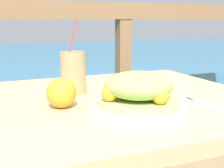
# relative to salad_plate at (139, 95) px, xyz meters

# --- Properties ---
(patio_table) EXTENTS (1.09, 0.80, 0.72)m
(patio_table) POSITION_rel_salad_plate_xyz_m (-0.08, 0.17, -0.15)
(patio_table) COLOR tan
(patio_table) RESTS_ON ground_plane
(railing_fence) EXTENTS (2.80, 0.08, 1.05)m
(railing_fence) POSITION_rel_salad_plate_xyz_m (-0.08, 0.90, -0.02)
(railing_fence) COLOR brown
(railing_fence) RESTS_ON ground_plane
(sea_backdrop) EXTENTS (12.00, 4.00, 0.51)m
(sea_backdrop) POSITION_rel_salad_plate_xyz_m (-0.08, 3.40, -0.51)
(sea_backdrop) COLOR teal
(sea_backdrop) RESTS_ON ground_plane
(salad_plate) EXTENTS (0.25, 0.25, 0.11)m
(salad_plate) POSITION_rel_salad_plate_xyz_m (0.00, 0.00, 0.00)
(salad_plate) COLOR silver
(salad_plate) RESTS_ON patio_table
(drink_glass) EXTENTS (0.08, 0.08, 0.24)m
(drink_glass) POSITION_rel_salad_plate_xyz_m (-0.10, 0.28, 0.02)
(drink_glass) COLOR tan
(drink_glass) RESTS_ON patio_table
(fork) EXTENTS (0.02, 0.18, 0.00)m
(fork) POSITION_rel_salad_plate_xyz_m (0.20, -0.02, -0.04)
(fork) COLOR silver
(fork) RESTS_ON patio_table
(knife) EXTENTS (0.04, 0.18, 0.00)m
(knife) POSITION_rel_salad_plate_xyz_m (0.21, 0.03, -0.04)
(knife) COLOR silver
(knife) RESTS_ON patio_table
(orange_near_glass) EXTENTS (0.08, 0.08, 0.08)m
(orange_near_glass) POSITION_rel_salad_plate_xyz_m (-0.17, 0.12, -0.01)
(orange_near_glass) COLOR #F9A328
(orange_near_glass) RESTS_ON patio_table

